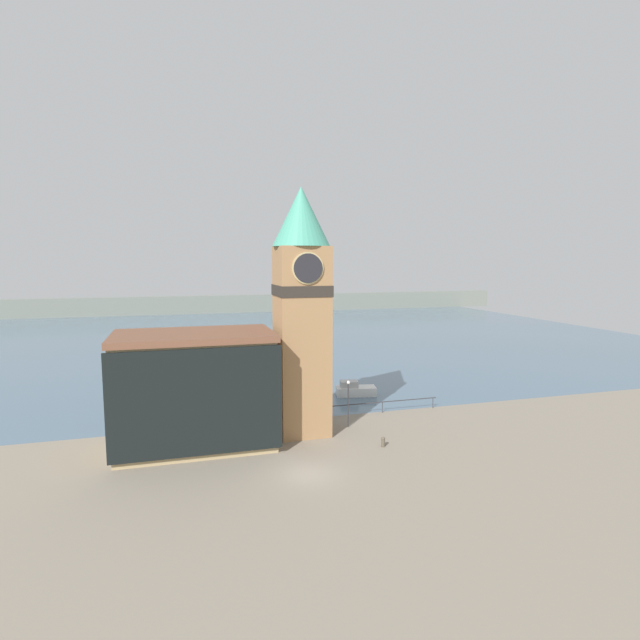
{
  "coord_description": "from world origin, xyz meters",
  "views": [
    {
      "loc": [
        -8.29,
        -31.9,
        14.65
      ],
      "look_at": [
        2.7,
        6.37,
        9.94
      ],
      "focal_mm": 28.0,
      "sensor_mm": 36.0,
      "label": 1
    }
  ],
  "objects_px": {
    "boat_near": "(355,390)",
    "mooring_bollard_far": "(383,441)",
    "lamp_post": "(348,395)",
    "clock_tower": "(302,305)",
    "pier_building": "(195,389)",
    "mooring_bollard_near": "(322,422)"
  },
  "relations": [
    {
      "from": "mooring_bollard_near",
      "to": "boat_near",
      "type": "bearing_deg",
      "value": 54.42
    },
    {
      "from": "boat_near",
      "to": "mooring_bollard_near",
      "type": "xyz_separation_m",
      "value": [
        -6.3,
        -8.8,
        -0.25
      ]
    },
    {
      "from": "clock_tower",
      "to": "pier_building",
      "type": "relative_size",
      "value": 1.66
    },
    {
      "from": "clock_tower",
      "to": "mooring_bollard_far",
      "type": "xyz_separation_m",
      "value": [
        5.34,
        -5.13,
        -10.54
      ]
    },
    {
      "from": "clock_tower",
      "to": "boat_near",
      "type": "relative_size",
      "value": 4.49
    },
    {
      "from": "boat_near",
      "to": "mooring_bollard_far",
      "type": "height_order",
      "value": "boat_near"
    },
    {
      "from": "boat_near",
      "to": "lamp_post",
      "type": "bearing_deg",
      "value": -101.94
    },
    {
      "from": "mooring_bollard_near",
      "to": "mooring_bollard_far",
      "type": "xyz_separation_m",
      "value": [
        3.21,
        -6.27,
        0.08
      ]
    },
    {
      "from": "mooring_bollard_near",
      "to": "pier_building",
      "type": "bearing_deg",
      "value": -171.18
    },
    {
      "from": "boat_near",
      "to": "mooring_bollard_far",
      "type": "distance_m",
      "value": 15.39
    },
    {
      "from": "pier_building",
      "to": "mooring_bollard_far",
      "type": "relative_size",
      "value": 15.07
    },
    {
      "from": "boat_near",
      "to": "lamp_post",
      "type": "relative_size",
      "value": 1.1
    },
    {
      "from": "clock_tower",
      "to": "boat_near",
      "type": "xyz_separation_m",
      "value": [
        8.43,
        9.94,
        -10.37
      ]
    },
    {
      "from": "mooring_bollard_near",
      "to": "lamp_post",
      "type": "distance_m",
      "value": 3.45
    },
    {
      "from": "mooring_bollard_far",
      "to": "lamp_post",
      "type": "relative_size",
      "value": 0.2
    },
    {
      "from": "clock_tower",
      "to": "mooring_bollard_near",
      "type": "relative_size",
      "value": 30.39
    },
    {
      "from": "pier_building",
      "to": "lamp_post",
      "type": "relative_size",
      "value": 2.96
    },
    {
      "from": "mooring_bollard_far",
      "to": "lamp_post",
      "type": "bearing_deg",
      "value": 101.96
    },
    {
      "from": "pier_building",
      "to": "mooring_bollard_near",
      "type": "height_order",
      "value": "pier_building"
    },
    {
      "from": "pier_building",
      "to": "mooring_bollard_near",
      "type": "bearing_deg",
      "value": 8.82
    },
    {
      "from": "pier_building",
      "to": "mooring_bollard_far",
      "type": "height_order",
      "value": "pier_building"
    },
    {
      "from": "pier_building",
      "to": "boat_near",
      "type": "xyz_separation_m",
      "value": [
        17.29,
        10.51,
        -3.94
      ]
    }
  ]
}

